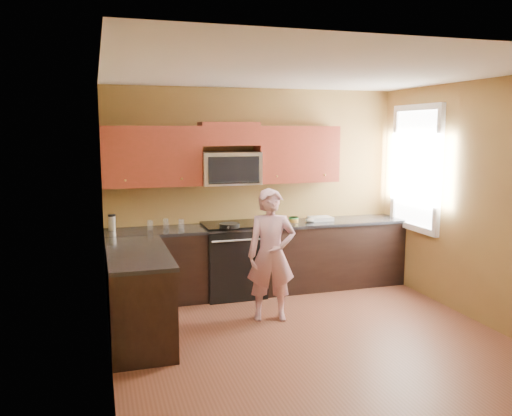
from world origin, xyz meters
name	(u,v)px	position (x,y,z in m)	size (l,w,h in m)	color
floor	(311,339)	(0.00, 0.00, 0.00)	(4.00, 4.00, 0.00)	brown
ceiling	(315,72)	(0.00, 0.00, 2.70)	(4.00, 4.00, 0.00)	white
wall_back	(255,189)	(0.00, 2.00, 1.35)	(4.00, 4.00, 0.00)	brown
wall_front	(437,256)	(0.00, -2.00, 1.35)	(4.00, 4.00, 0.00)	brown
wall_left	(106,221)	(-2.00, 0.00, 1.35)	(4.00, 4.00, 0.00)	brown
wall_right	(479,203)	(2.00, 0.00, 1.35)	(4.00, 4.00, 0.00)	brown
cabinet_back_run	(262,259)	(0.00, 1.70, 0.44)	(4.00, 0.60, 0.88)	black
cabinet_left_run	(138,296)	(-1.70, 0.60, 0.44)	(0.60, 1.60, 0.88)	black
countertop_back	(262,226)	(0.00, 1.69, 0.90)	(4.00, 0.62, 0.04)	black
countertop_left	(138,253)	(-1.69, 0.60, 0.90)	(0.62, 1.60, 0.04)	black
stove	(233,259)	(-0.40, 1.68, 0.47)	(0.76, 0.65, 0.95)	black
microwave	(230,184)	(-0.40, 1.80, 1.45)	(0.76, 0.40, 0.42)	silver
upper_cab_left	(153,186)	(-1.39, 1.83, 1.45)	(1.22, 0.33, 0.75)	maroon
upper_cab_right	(296,182)	(0.54, 1.83, 1.45)	(1.12, 0.33, 0.75)	maroon
upper_cab_over_mw	(229,134)	(-0.40, 1.83, 2.10)	(0.76, 0.33, 0.30)	maroon
window	(416,168)	(1.98, 1.20, 1.65)	(0.06, 1.06, 1.66)	white
woman	(271,255)	(-0.21, 0.69, 0.75)	(0.55, 0.36, 1.50)	#CB6587
frying_pan	(229,228)	(-0.51, 1.42, 0.95)	(0.25, 0.44, 0.06)	black
butter_tub	(294,222)	(0.45, 1.69, 0.92)	(0.13, 0.13, 0.09)	gold
toast_slice	(270,226)	(0.04, 1.47, 0.93)	(0.11, 0.11, 0.01)	#B27F47
napkin_a	(274,224)	(0.10, 1.49, 0.95)	(0.11, 0.12, 0.06)	silver
napkin_b	(310,220)	(0.65, 1.61, 0.95)	(0.12, 0.13, 0.07)	silver
dish_towel	(321,219)	(0.86, 1.73, 0.95)	(0.30, 0.24, 0.05)	silver
travel_mug	(112,230)	(-1.90, 1.83, 0.92)	(0.09, 0.09, 0.20)	silver
glass_a	(181,224)	(-1.06, 1.70, 0.98)	(0.07, 0.07, 0.12)	silver
glass_b	(150,225)	(-1.45, 1.73, 0.98)	(0.07, 0.07, 0.12)	silver
glass_c	(166,223)	(-1.24, 1.79, 0.98)	(0.07, 0.07, 0.12)	silver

